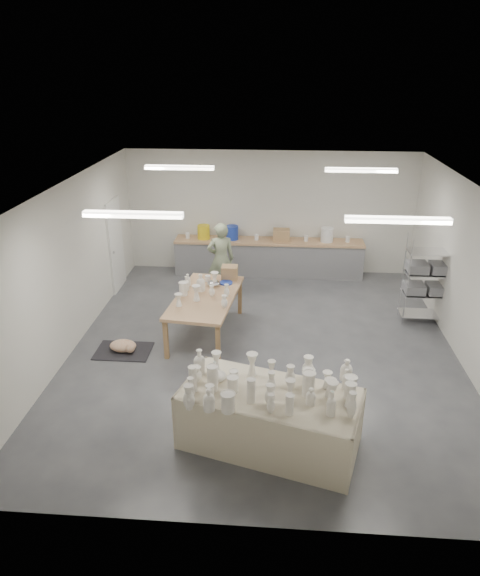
# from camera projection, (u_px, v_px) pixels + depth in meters

# --- Properties ---
(room) EXTENTS (8.00, 8.02, 3.00)m
(room) POSITION_uv_depth(u_px,v_px,m) (259.00, 242.00, 8.77)
(room) COLOR #424449
(room) RESTS_ON ground
(back_counter) EXTENTS (4.60, 0.60, 1.24)m
(back_counter) POSITION_uv_depth(u_px,v_px,m) (268.00, 256.00, 12.68)
(back_counter) COLOR #AB7B53
(back_counter) RESTS_ON ground
(wire_shelf) EXTENTS (0.88, 0.48, 1.80)m
(wire_shelf) POSITION_uv_depth(u_px,v_px,m) (427.00, 279.00, 10.21)
(wire_shelf) COLOR silver
(wire_shelf) RESTS_ON ground
(drying_table) EXTENTS (2.60, 1.77, 1.21)m
(drying_table) POSITION_uv_depth(u_px,v_px,m) (270.00, 416.00, 6.96)
(drying_table) COLOR olive
(drying_table) RESTS_ON ground
(work_table) EXTENTS (1.32, 2.28, 1.14)m
(work_table) POSITION_uv_depth(u_px,v_px,m) (207.00, 294.00, 9.83)
(work_table) COLOR #AB7B53
(work_table) RESTS_ON ground
(rug) EXTENTS (1.00, 0.70, 0.02)m
(rug) POSITION_uv_depth(u_px,v_px,m) (124.00, 351.00, 9.42)
(rug) COLOR black
(rug) RESTS_ON ground
(cat) EXTENTS (0.52, 0.39, 0.21)m
(cat) POSITION_uv_depth(u_px,v_px,m) (124.00, 346.00, 9.36)
(cat) COLOR white
(cat) RESTS_ON rug
(potter) EXTENTS (0.70, 0.54, 1.69)m
(potter) POSITION_uv_depth(u_px,v_px,m) (221.00, 259.00, 11.45)
(potter) COLOR gray
(potter) RESTS_ON ground
(red_stool) EXTENTS (0.38, 0.38, 0.30)m
(red_stool) POSITION_uv_depth(u_px,v_px,m) (223.00, 279.00, 11.93)
(red_stool) COLOR #AD2018
(red_stool) RESTS_ON ground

